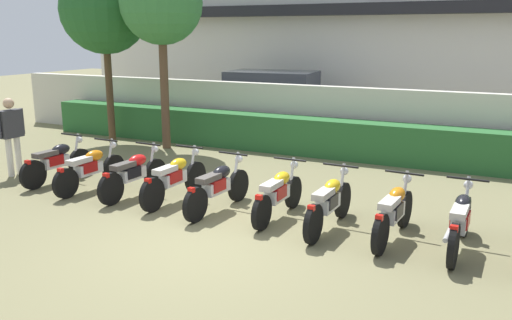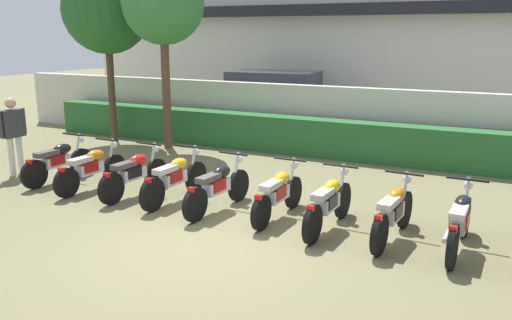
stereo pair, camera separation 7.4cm
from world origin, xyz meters
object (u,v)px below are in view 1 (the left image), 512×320
(tree_near_inspector, at_px, (104,10))
(inspector_person, at_px, (11,130))
(motorcycle_in_row_6, at_px, (329,203))
(motorcycle_in_row_8, at_px, (460,221))
(motorcycle_in_row_2, at_px, (133,174))
(parked_car, at_px, (276,102))
(motorcycle_in_row_4, at_px, (218,186))
(motorcycle_in_row_7, at_px, (394,212))
(motorcycle_in_row_5, at_px, (278,193))
(motorcycle_in_row_0, at_px, (57,161))
(motorcycle_in_row_1, at_px, (90,168))
(motorcycle_in_row_3, at_px, (174,178))
(tree_far_side, at_px, (161,4))

(tree_near_inspector, distance_m, inspector_person, 4.83)
(motorcycle_in_row_6, bearing_deg, inspector_person, 90.35)
(motorcycle_in_row_8, bearing_deg, motorcycle_in_row_2, 90.39)
(parked_car, distance_m, tree_near_inspector, 5.75)
(motorcycle_in_row_6, height_order, inspector_person, inspector_person)
(motorcycle_in_row_4, distance_m, inspector_person, 5.27)
(motorcycle_in_row_4, xyz_separation_m, motorcycle_in_row_7, (3.06, -0.01, 0.00))
(motorcycle_in_row_4, relative_size, motorcycle_in_row_7, 1.02)
(motorcycle_in_row_5, distance_m, motorcycle_in_row_7, 1.96)
(parked_car, height_order, motorcycle_in_row_0, parked_car)
(parked_car, bearing_deg, motorcycle_in_row_1, -99.92)
(motorcycle_in_row_6, relative_size, inspector_person, 1.14)
(motorcycle_in_row_1, bearing_deg, motorcycle_in_row_6, -88.51)
(inspector_person, bearing_deg, motorcycle_in_row_0, -0.69)
(parked_car, relative_size, motorcycle_in_row_3, 2.38)
(motorcycle_in_row_3, distance_m, motorcycle_in_row_7, 4.04)
(motorcycle_in_row_8, bearing_deg, parked_car, 40.42)
(motorcycle_in_row_8, bearing_deg, motorcycle_in_row_7, 90.91)
(parked_car, distance_m, tree_far_side, 4.90)
(motorcycle_in_row_7, bearing_deg, parked_car, 38.82)
(motorcycle_in_row_8, bearing_deg, inspector_person, 89.97)
(motorcycle_in_row_8, bearing_deg, motorcycle_in_row_4, 90.79)
(tree_near_inspector, relative_size, motorcycle_in_row_7, 2.59)
(motorcycle_in_row_0, height_order, motorcycle_in_row_6, motorcycle_in_row_6)
(motorcycle_in_row_3, xyz_separation_m, motorcycle_in_row_6, (3.03, -0.13, -0.00))
(tree_near_inspector, relative_size, motorcycle_in_row_6, 2.53)
(motorcycle_in_row_0, bearing_deg, tree_near_inspector, 29.35)
(tree_far_side, distance_m, motorcycle_in_row_3, 5.90)
(motorcycle_in_row_1, relative_size, motorcycle_in_row_8, 0.97)
(motorcycle_in_row_8, bearing_deg, motorcycle_in_row_6, 91.27)
(motorcycle_in_row_2, bearing_deg, tree_near_inspector, 47.46)
(parked_car, relative_size, motorcycle_in_row_1, 2.46)
(parked_car, xyz_separation_m, inspector_person, (-2.94, -7.50, 0.08))
(motorcycle_in_row_1, xyz_separation_m, motorcycle_in_row_3, (1.95, 0.10, 0.01))
(motorcycle_in_row_0, xyz_separation_m, motorcycle_in_row_4, (3.95, -0.13, -0.00))
(motorcycle_in_row_5, relative_size, inspector_person, 1.08)
(motorcycle_in_row_4, xyz_separation_m, motorcycle_in_row_5, (1.11, 0.12, -0.01))
(motorcycle_in_row_0, bearing_deg, motorcycle_in_row_4, -89.00)
(motorcycle_in_row_4, relative_size, motorcycle_in_row_5, 1.05)
(motorcycle_in_row_1, bearing_deg, motorcycle_in_row_5, -86.66)
(tree_far_side, height_order, motorcycle_in_row_1, tree_far_side)
(motorcycle_in_row_1, relative_size, inspector_person, 1.11)
(motorcycle_in_row_2, bearing_deg, parked_car, 5.72)
(parked_car, bearing_deg, motorcycle_in_row_0, -107.59)
(motorcycle_in_row_2, distance_m, motorcycle_in_row_5, 2.99)
(tree_near_inspector, bearing_deg, motorcycle_in_row_0, -63.49)
(motorcycle_in_row_7, bearing_deg, motorcycle_in_row_8, -86.21)
(tree_near_inspector, height_order, motorcycle_in_row_0, tree_near_inspector)
(motorcycle_in_row_0, distance_m, motorcycle_in_row_4, 3.95)
(motorcycle_in_row_1, height_order, motorcycle_in_row_7, motorcycle_in_row_7)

